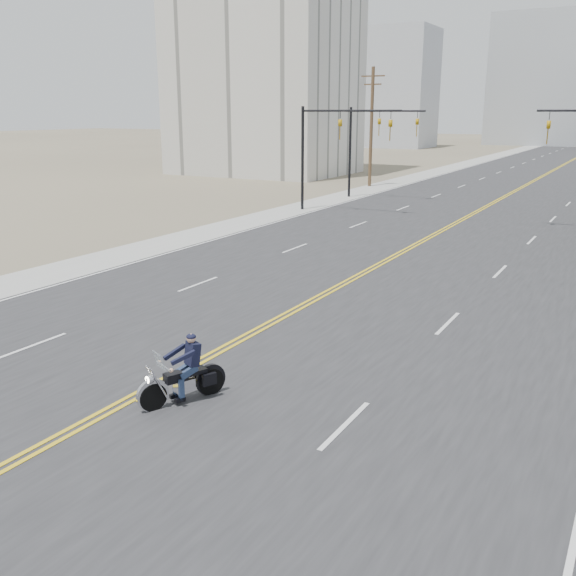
% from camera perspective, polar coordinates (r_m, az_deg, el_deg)
% --- Properties ---
extents(ground_plane, '(400.00, 400.00, 0.00)m').
position_cam_1_polar(ground_plane, '(14.29, -21.39, -13.30)').
color(ground_plane, '#776D56').
rests_on(ground_plane, ground).
extents(road, '(20.00, 200.00, 0.01)m').
position_cam_1_polar(road, '(78.58, 22.12, 9.43)').
color(road, '#303033').
rests_on(road, ground).
extents(sidewalk_left, '(3.00, 200.00, 0.01)m').
position_cam_1_polar(sidewalk_left, '(80.87, 13.94, 10.23)').
color(sidewalk_left, '#A5A5A0').
rests_on(sidewalk_left, ground).
extents(traffic_mast_left, '(7.10, 0.26, 7.00)m').
position_cam_1_polar(traffic_mast_left, '(44.04, 3.70, 13.15)').
color(traffic_mast_left, black).
rests_on(traffic_mast_left, ground).
extents(traffic_mast_far, '(6.10, 0.26, 7.00)m').
position_cam_1_polar(traffic_mast_far, '(51.48, 7.33, 13.31)').
color(traffic_mast_far, black).
rests_on(traffic_mast_far, ground).
extents(utility_pole_left, '(2.20, 0.30, 10.50)m').
position_cam_1_polar(utility_pole_left, '(60.08, 7.42, 14.16)').
color(utility_pole_left, brown).
rests_on(utility_pole_left, ground).
extents(apartment_block, '(18.00, 14.00, 30.00)m').
position_cam_1_polar(apartment_block, '(73.81, -2.15, 21.87)').
color(apartment_block, silver).
rests_on(apartment_block, ground).
extents(haze_bldg_a, '(14.00, 12.00, 22.00)m').
position_cam_1_polar(haze_bldg_a, '(130.76, 9.53, 17.08)').
color(haze_bldg_a, '#B7BCC6').
rests_on(haze_bldg_a, ground).
extents(haze_bldg_d, '(20.00, 15.00, 26.00)m').
position_cam_1_polar(haze_bldg_d, '(149.43, 21.74, 16.77)').
color(haze_bldg_d, '#ADB2B7').
rests_on(haze_bldg_d, ground).
extents(haze_bldg_f, '(12.00, 12.00, 16.00)m').
position_cam_1_polar(haze_bldg_f, '(150.21, 5.94, 15.80)').
color(haze_bldg_f, '#ADB2B7').
rests_on(haze_bldg_f, ground).
extents(motorcyclist, '(1.70, 2.29, 1.64)m').
position_cam_1_polar(motorcyclist, '(15.22, -9.44, -7.17)').
color(motorcyclist, black).
rests_on(motorcyclist, ground).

